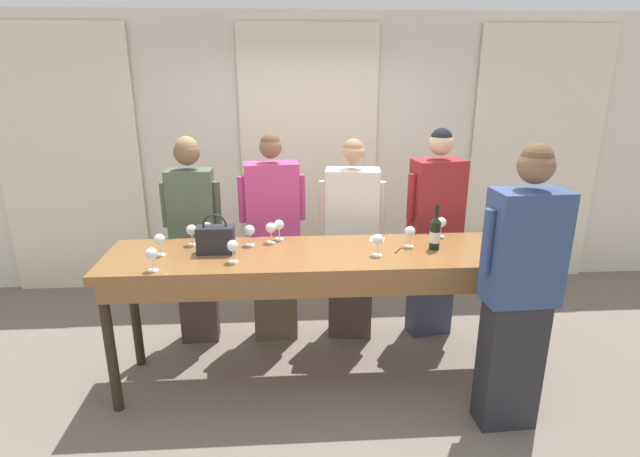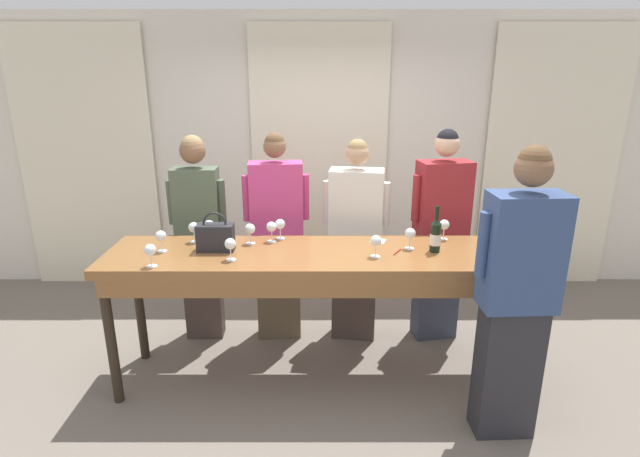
{
  "view_description": "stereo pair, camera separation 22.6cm",
  "coord_description": "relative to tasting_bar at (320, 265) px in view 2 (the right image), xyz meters",
  "views": [
    {
      "loc": [
        -0.22,
        -3.29,
        2.27
      ],
      "look_at": [
        0.0,
        0.07,
        1.18
      ],
      "focal_mm": 28.0,
      "sensor_mm": 36.0,
      "label": 1
    },
    {
      "loc": [
        0.01,
        -3.3,
        2.27
      ],
      "look_at": [
        0.0,
        0.07,
        1.18
      ],
      "focal_mm": 28.0,
      "sensor_mm": 36.0,
      "label": 2
    }
  ],
  "objects": [
    {
      "name": "host_pouring",
      "position": [
        1.19,
        -0.56,
        0.02
      ],
      "size": [
        0.55,
        0.27,
        1.87
      ],
      "color": "#28282D",
      "rests_on": "ground_plane"
    },
    {
      "name": "wine_glass_near_host",
      "position": [
        -0.29,
        0.31,
        0.21
      ],
      "size": [
        0.08,
        0.08,
        0.15
      ],
      "color": "white",
      "rests_on": "tasting_bar"
    },
    {
      "name": "guest_olive_jacket",
      "position": [
        -1.01,
        0.67,
        -0.0
      ],
      "size": [
        0.48,
        0.21,
        1.77
      ],
      "color": "#473833",
      "rests_on": "ground_plane"
    },
    {
      "name": "wine_glass_center_right",
      "position": [
        0.65,
        0.09,
        0.21
      ],
      "size": [
        0.08,
        0.08,
        0.15
      ],
      "color": "white",
      "rests_on": "tasting_bar"
    },
    {
      "name": "pen",
      "position": [
        0.55,
        0.01,
        0.1
      ],
      "size": [
        0.07,
        0.11,
        0.01
      ],
      "color": "maroon",
      "rests_on": "tasting_bar"
    },
    {
      "name": "handbag",
      "position": [
        -0.73,
        0.05,
        0.2
      ],
      "size": [
        0.26,
        0.12,
        0.28
      ],
      "color": "#232328",
      "rests_on": "tasting_bar"
    },
    {
      "name": "wine_bottle",
      "position": [
        0.82,
        0.03,
        0.22
      ],
      "size": [
        0.08,
        0.08,
        0.33
      ],
      "color": "black",
      "rests_on": "tasting_bar"
    },
    {
      "name": "wine_glass_front_left",
      "position": [
        0.94,
        0.29,
        0.21
      ],
      "size": [
        0.08,
        0.08,
        0.15
      ],
      "color": "white",
      "rests_on": "tasting_bar"
    },
    {
      "name": "wine_glass_back_mid",
      "position": [
        -1.11,
        0.03,
        0.21
      ],
      "size": [
        0.08,
        0.08,
        0.15
      ],
      "color": "white",
      "rests_on": "tasting_bar"
    },
    {
      "name": "wine_glass_by_bottle",
      "position": [
        -0.35,
        0.24,
        0.21
      ],
      "size": [
        0.08,
        0.08,
        0.15
      ],
      "color": "white",
      "rests_on": "tasting_bar"
    },
    {
      "name": "guest_striped_shirt",
      "position": [
        1.01,
        0.67,
        -0.01
      ],
      "size": [
        0.54,
        0.31,
        1.82
      ],
      "color": "#383D51",
      "rests_on": "ground_plane"
    },
    {
      "name": "wine_glass_back_right",
      "position": [
        -0.51,
        0.19,
        0.2
      ],
      "size": [
        0.08,
        0.08,
        0.15
      ],
      "color": "white",
      "rests_on": "tasting_bar"
    },
    {
      "name": "wine_glass_center_mid",
      "position": [
        0.39,
        -0.07,
        0.21
      ],
      "size": [
        0.08,
        0.08,
        0.15
      ],
      "color": "white",
      "rests_on": "tasting_bar"
    },
    {
      "name": "curtain_panel_right",
      "position": [
        2.41,
        1.84,
        0.41
      ],
      "size": [
        1.39,
        0.03,
        2.69
      ],
      "color": "#EFE5C6",
      "rests_on": "ground_plane"
    },
    {
      "name": "wine_glass_back_left",
      "position": [
        -0.93,
        0.23,
        0.21
      ],
      "size": [
        0.08,
        0.08,
        0.15
      ],
      "color": "white",
      "rests_on": "tasting_bar"
    },
    {
      "name": "curtain_panel_center",
      "position": [
        0.0,
        1.84,
        0.41
      ],
      "size": [
        1.39,
        0.03,
        2.69
      ],
      "color": "#EFE5C6",
      "rests_on": "ground_plane"
    },
    {
      "name": "wine_glass_front_mid",
      "position": [
        -1.09,
        -0.25,
        0.2
      ],
      "size": [
        0.08,
        0.08,
        0.15
      ],
      "color": "white",
      "rests_on": "tasting_bar"
    },
    {
      "name": "guest_pink_top",
      "position": [
        -0.35,
        0.67,
        -0.02
      ],
      "size": [
        0.55,
        0.24,
        1.79
      ],
      "color": "brown",
      "rests_on": "ground_plane"
    },
    {
      "name": "napkin",
      "position": [
        0.44,
        0.25,
        0.1
      ],
      "size": [
        0.14,
        0.14,
        0.0
      ],
      "color": "white",
      "rests_on": "tasting_bar"
    },
    {
      "name": "guest_cream_sweater",
      "position": [
        0.3,
        0.67,
        -0.06
      ],
      "size": [
        0.55,
        0.29,
        1.74
      ],
      "color": "#473833",
      "rests_on": "ground_plane"
    },
    {
      "name": "tasting_bar",
      "position": [
        0.0,
        0.0,
        0.0
      ],
      "size": [
        3.01,
        0.71,
        1.03
      ],
      "color": "brown",
      "rests_on": "ground_plane"
    },
    {
      "name": "wine_glass_center_left",
      "position": [
        -0.6,
        -0.13,
        0.21
      ],
      "size": [
        0.08,
        0.08,
        0.15
      ],
      "color": "white",
      "rests_on": "tasting_bar"
    },
    {
      "name": "ground_plane",
      "position": [
        0.0,
        0.02,
        -0.94
      ],
      "size": [
        18.0,
        18.0,
        0.0
      ],
      "primitive_type": "plane",
      "color": "#70665B"
    },
    {
      "name": "curtain_panel_left",
      "position": [
        -2.41,
        1.84,
        0.41
      ],
      "size": [
        1.39,
        0.03,
        2.69
      ],
      "color": "#EFE5C6",
      "rests_on": "ground_plane"
    },
    {
      "name": "wall_back",
      "position": [
        0.0,
        1.91,
        0.46
      ],
      "size": [
        12.0,
        0.06,
        2.8
      ],
      "color": "silver",
      "rests_on": "ground_plane"
    },
    {
      "name": "potted_plant",
      "position": [
        2.13,
        1.59,
        -0.67
      ],
      "size": [
        0.29,
        0.29,
        0.57
      ],
      "color": "#4C4C51",
      "rests_on": "ground_plane"
    },
    {
      "name": "wine_glass_front_right",
      "position": [
        -0.82,
        0.28,
        0.21
      ],
      "size": [
        0.08,
        0.08,
        0.15
      ],
      "color": "white",
      "rests_on": "tasting_bar"
    }
  ]
}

